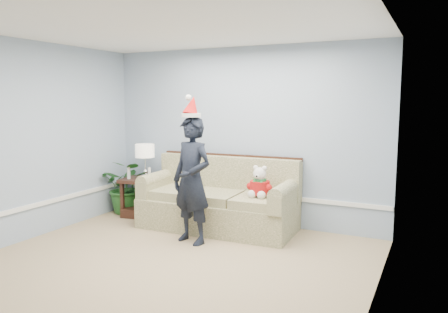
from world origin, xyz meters
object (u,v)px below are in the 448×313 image
at_px(man, 192,180).
at_px(teddy_bear, 260,186).
at_px(sofa, 219,203).
at_px(table_lamp, 145,152).
at_px(side_table, 143,201).
at_px(houseplant, 128,186).

height_order(man, teddy_bear, man).
distance_m(sofa, table_lamp, 1.57).
bearing_deg(side_table, man, -29.61).
relative_size(sofa, man, 1.37).
bearing_deg(man, side_table, 164.02).
bearing_deg(side_table, sofa, -1.16).
bearing_deg(side_table, table_lamp, 91.45).
bearing_deg(houseplant, table_lamp, 3.04).
height_order(side_table, teddy_bear, teddy_bear).
height_order(sofa, man, man).
relative_size(side_table, man, 0.43).
bearing_deg(houseplant, teddy_bear, -4.77).
bearing_deg(man, table_lamp, 161.75).
height_order(table_lamp, teddy_bear, table_lamp).
distance_m(table_lamp, houseplant, 0.69).
height_order(houseplant, man, man).
relative_size(houseplant, teddy_bear, 2.03).
bearing_deg(sofa, teddy_bear, -11.72).
distance_m(side_table, man, 1.72).
relative_size(table_lamp, man, 0.33).
distance_m(side_table, teddy_bear, 2.16).
xyz_separation_m(sofa, table_lamp, (-1.42, 0.11, 0.67)).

